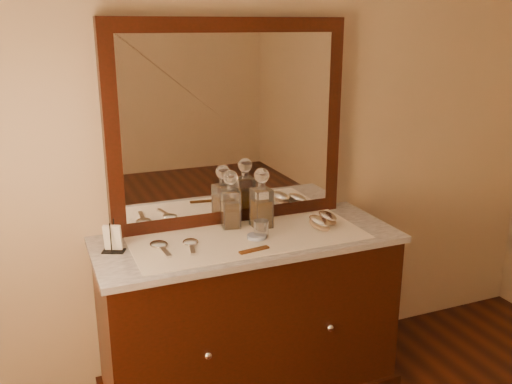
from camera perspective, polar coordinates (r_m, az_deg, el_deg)
dresser_cabinet at (r=2.84m, az=-0.79°, el=-12.88°), size 1.40×0.55×0.82m
dresser_plinth at (r=3.04m, az=-0.76°, el=-18.94°), size 1.46×0.59×0.08m
knob_left at (r=2.51m, az=-4.93°, el=-16.30°), size 0.04×0.04×0.04m
knob_right at (r=2.72m, az=7.57°, el=-13.58°), size 0.04×0.04×0.04m
marble_top at (r=2.66m, az=-0.83°, el=-4.90°), size 1.44×0.59×0.03m
mirror_frame at (r=2.74m, az=-2.78°, el=6.95°), size 1.20×0.08×1.00m
mirror_glass at (r=2.71m, az=-2.53°, el=6.84°), size 1.06×0.01×0.86m
lace_runner at (r=2.64m, az=-0.67°, el=-4.70°), size 1.10×0.45×0.00m
pin_dish at (r=2.62m, az=0.05°, el=-4.58°), size 0.12×0.12×0.02m
comb at (r=2.48m, az=-0.19°, el=-5.94°), size 0.15×0.05×0.01m
napkin_rack at (r=2.54m, az=-14.42°, el=-4.72°), size 0.11×0.09×0.15m
decanter_left at (r=2.73m, az=-2.60°, el=-1.38°), size 0.10×0.10×0.29m
decanter_right at (r=2.73m, az=0.57°, el=-1.27°), size 0.09×0.09×0.30m
brush_near at (r=2.77m, az=6.48°, el=-3.14°), size 0.08×0.17×0.05m
brush_far at (r=2.86m, az=7.31°, el=-2.61°), size 0.08×0.16×0.04m
hand_mirror_outer at (r=2.56m, az=-9.80°, el=-5.42°), size 0.09×0.21×0.02m
hand_mirror_inner at (r=2.56m, az=-6.67°, el=-5.22°), size 0.09×0.19×0.02m
tumblers at (r=2.63m, az=0.52°, el=-3.77°), size 0.07×0.07×0.08m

